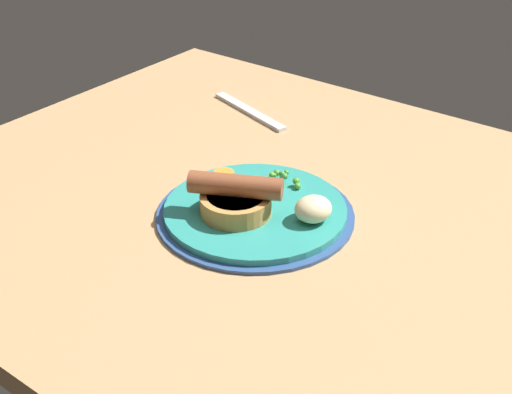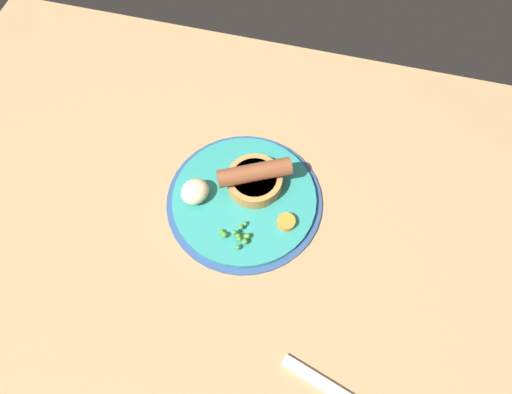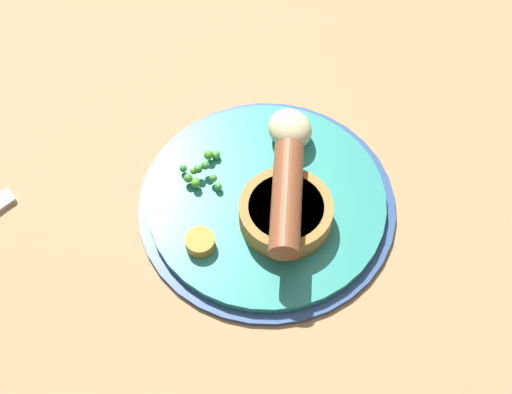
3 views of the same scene
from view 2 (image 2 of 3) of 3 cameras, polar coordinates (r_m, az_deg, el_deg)
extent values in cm
cube|color=tan|center=(75.00, -6.62, -2.71)|extent=(110.00, 80.00, 3.00)
cylinder|color=#2D4C84|center=(74.03, -1.47, -0.45)|extent=(25.21, 25.21, 0.50)
cylinder|color=teal|center=(73.63, -1.48, -0.29)|extent=(23.20, 23.20, 1.40)
cylinder|color=#BC8442|center=(72.98, -0.18, 2.02)|extent=(8.90, 8.90, 2.52)
cylinder|color=#472614|center=(72.02, -0.19, 2.46)|extent=(7.12, 7.12, 0.30)
cylinder|color=brown|center=(70.68, -0.19, 3.10)|extent=(11.61, 7.71, 2.82)
sphere|color=#53912B|center=(69.19, -1.31, -4.94)|extent=(0.72, 0.72, 0.72)
sphere|color=#4E9E2D|center=(69.46, -4.01, -4.74)|extent=(0.95, 0.95, 0.95)
sphere|color=#4A9540|center=(69.79, -1.91, -3.76)|extent=(0.78, 0.78, 0.78)
sphere|color=#4F9539|center=(68.88, -1.40, -5.56)|extent=(0.90, 0.90, 0.90)
sphere|color=#54AA2C|center=(69.21, -1.11, -4.90)|extent=(0.87, 0.87, 0.87)
sphere|color=#43943E|center=(70.36, -1.40, -3.36)|extent=(0.75, 0.75, 0.75)
sphere|color=#559430|center=(68.85, -2.10, -5.26)|extent=(0.72, 0.72, 0.72)
sphere|color=green|center=(68.75, -2.28, -6.28)|extent=(0.75, 0.75, 0.75)
sphere|color=#439438|center=(68.81, -2.26, -4.89)|extent=(0.85, 0.85, 0.85)
sphere|color=#459640|center=(69.00, -2.73, -4.44)|extent=(0.86, 0.86, 0.86)
sphere|color=#4C9E38|center=(70.07, -4.33, -4.40)|extent=(0.89, 0.89, 0.89)
ellipsoid|color=beige|center=(72.28, -7.64, 0.69)|extent=(5.78, 6.02, 3.23)
cylinder|color=orange|center=(70.51, 3.79, -3.15)|extent=(3.26, 3.26, 1.24)
camera|label=1|loc=(1.11, -26.33, 49.57)|focal=50.00mm
camera|label=3|loc=(0.61, 68.46, 44.66)|focal=60.00mm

